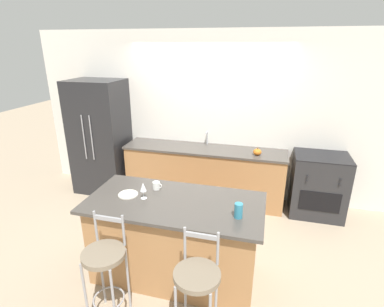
% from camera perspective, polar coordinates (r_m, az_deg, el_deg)
% --- Properties ---
extents(ground_plane, '(18.00, 18.00, 0.00)m').
position_cam_1_polar(ground_plane, '(4.89, 1.33, -10.30)').
color(ground_plane, tan).
extents(wall_back, '(6.00, 0.07, 2.70)m').
position_cam_1_polar(wall_back, '(4.97, 3.21, 7.04)').
color(wall_back, silver).
rests_on(wall_back, ground_plane).
extents(back_counter, '(2.60, 0.63, 0.90)m').
position_cam_1_polar(back_counter, '(4.98, 2.32, -3.80)').
color(back_counter, '#A87547').
rests_on(back_counter, ground_plane).
extents(sink_faucet, '(0.02, 0.13, 0.22)m').
position_cam_1_polar(sink_faucet, '(4.95, 2.88, 3.29)').
color(sink_faucet, '#ADAFB5').
rests_on(sink_faucet, back_counter).
extents(kitchen_island, '(1.86, 0.91, 0.94)m').
position_cam_1_polar(kitchen_island, '(3.42, -3.22, -15.86)').
color(kitchen_island, '#A87547').
rests_on(kitchen_island, ground_plane).
extents(refrigerator, '(0.87, 0.73, 1.93)m').
position_cam_1_polar(refrigerator, '(5.40, -17.01, 3.03)').
color(refrigerator, '#232326').
rests_on(refrigerator, ground_plane).
extents(oven_range, '(0.77, 0.63, 0.95)m').
position_cam_1_polar(oven_range, '(4.92, 22.90, -5.54)').
color(oven_range, '#28282B').
rests_on(oven_range, ground_plane).
extents(bar_stool_near, '(0.39, 0.39, 1.07)m').
position_cam_1_polar(bar_stool_near, '(2.98, -16.20, -19.71)').
color(bar_stool_near, '#99999E').
rests_on(bar_stool_near, ground_plane).
extents(bar_stool_far, '(0.39, 0.39, 1.07)m').
position_cam_1_polar(bar_stool_far, '(2.69, 0.98, -23.99)').
color(bar_stool_far, '#99999E').
rests_on(bar_stool_far, ground_plane).
extents(dinner_plate, '(0.22, 0.22, 0.02)m').
position_cam_1_polar(dinner_plate, '(3.35, -12.07, -7.61)').
color(dinner_plate, beige).
rests_on(dinner_plate, kitchen_island).
extents(wine_glass, '(0.07, 0.07, 0.18)m').
position_cam_1_polar(wine_glass, '(3.20, -9.28, -6.37)').
color(wine_glass, white).
rests_on(wine_glass, kitchen_island).
extents(coffee_mug, '(0.11, 0.08, 0.09)m').
position_cam_1_polar(coffee_mug, '(3.41, -6.80, -6.07)').
color(coffee_mug, white).
rests_on(coffee_mug, kitchen_island).
extents(tumbler_cup, '(0.08, 0.08, 0.15)m').
position_cam_1_polar(tumbler_cup, '(2.89, 8.84, -10.69)').
color(tumbler_cup, teal).
rests_on(tumbler_cup, kitchen_island).
extents(pumpkin_decoration, '(0.12, 0.12, 0.12)m').
position_cam_1_polar(pumpkin_decoration, '(4.59, 12.33, 0.29)').
color(pumpkin_decoration, orange).
rests_on(pumpkin_decoration, back_counter).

